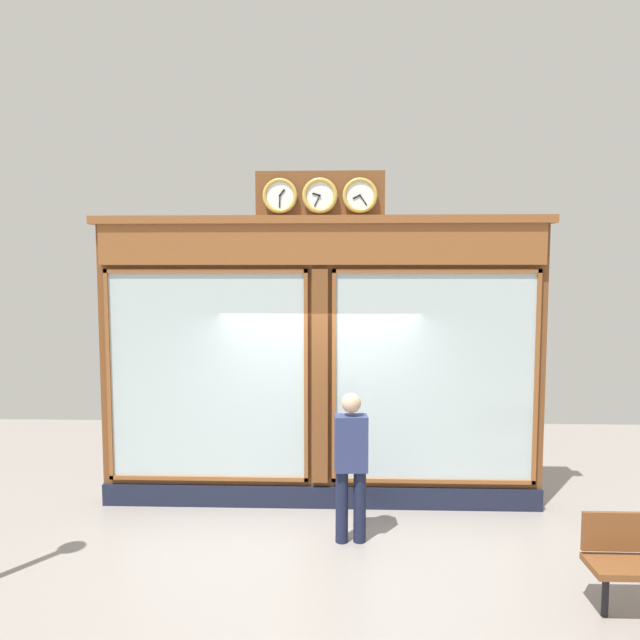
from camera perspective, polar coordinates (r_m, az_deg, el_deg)
shop_facade at (r=7.37m, az=0.03°, el=-4.11°), size 5.74×0.42×4.25m
pedestrian at (r=6.56m, az=3.09°, el=-13.77°), size 0.37×0.24×1.69m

